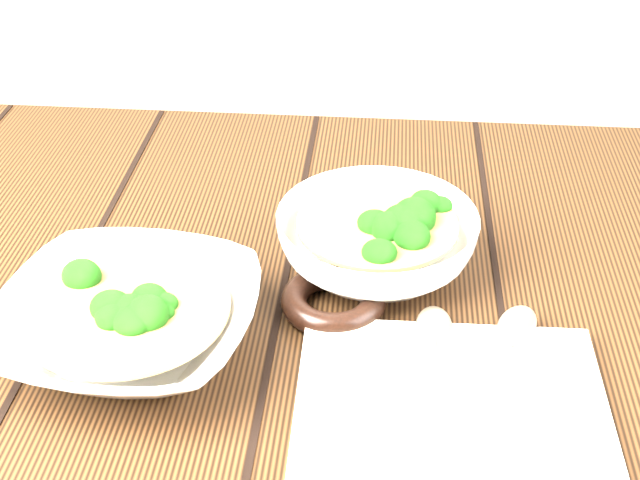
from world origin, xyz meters
TOP-DOWN VIEW (x-y plane):
  - table at (0.00, 0.00)m, footprint 1.20×0.80m
  - soup_bowl_front at (-0.14, -0.06)m, footprint 0.23×0.23m
  - soup_bowl_back at (0.06, 0.08)m, footprint 0.24×0.24m
  - trivet at (0.03, 0.00)m, footprint 0.12×0.12m
  - napkin at (0.13, -0.12)m, footprint 0.24×0.20m
  - spoon_left at (0.12, -0.07)m, footprint 0.03×0.20m
  - spoon_right at (0.17, -0.06)m, footprint 0.09×0.19m

SIDE VIEW (x-z plane):
  - table at x=0.00m, z-range 0.26..1.01m
  - napkin at x=0.13m, z-range 0.75..0.76m
  - trivet at x=0.03m, z-range 0.75..0.77m
  - spoon_left at x=0.12m, z-range 0.76..0.77m
  - spoon_right at x=0.17m, z-range 0.76..0.77m
  - soup_bowl_front at x=-0.14m, z-range 0.75..0.81m
  - soup_bowl_back at x=0.06m, z-range 0.75..0.82m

